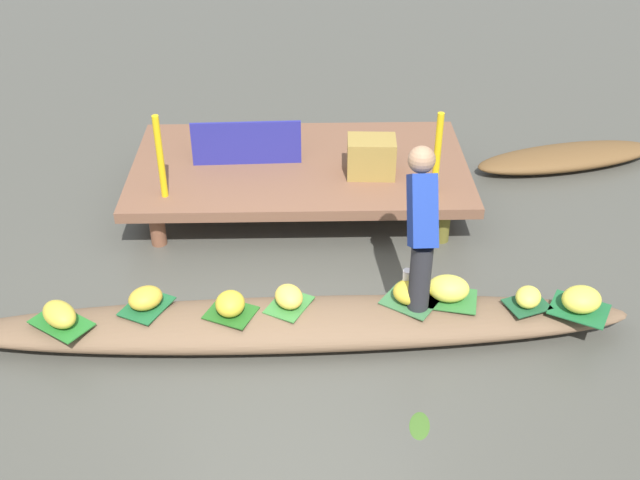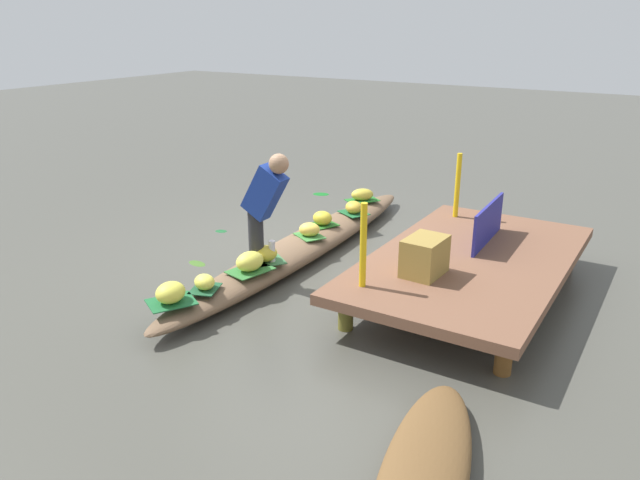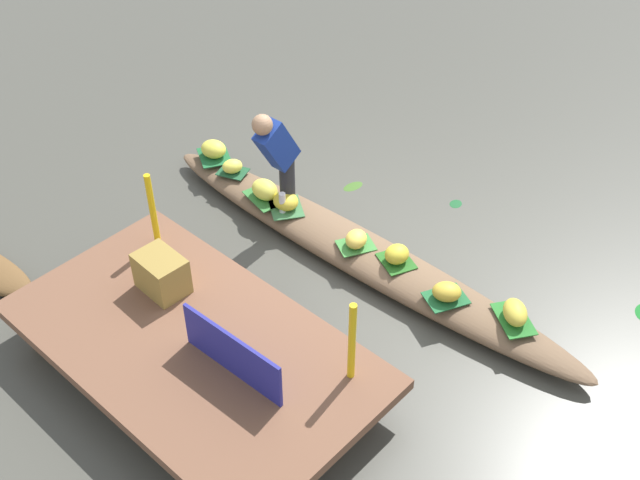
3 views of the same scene
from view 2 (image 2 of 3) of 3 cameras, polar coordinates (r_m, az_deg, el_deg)
The scene contains 29 objects.
canal_water at distance 7.38m, azimuth -1.54°, elevation -1.51°, with size 40.00×40.00×0.00m, color #4B4A42.
dock_platform at distance 6.39m, azimuth 13.74°, elevation -2.02°, with size 3.20×1.80×0.43m.
vendor_boat at distance 7.34m, azimuth -1.55°, elevation -0.57°, with size 5.14×0.60×0.26m, color brown.
moored_boat at distance 4.00m, azimuth 9.55°, elevation -20.78°, with size 2.02×0.53×0.20m, color brown.
leaf_mat_0 at distance 5.98m, azimuth -10.58°, elevation -4.45°, with size 0.31×0.24×0.01m, color #1D512F.
banana_bunch_0 at distance 5.95m, azimuth -10.62°, elevation -3.83°, with size 0.22×0.19×0.14m, color #F5E552.
leaf_mat_1 at distance 7.28m, azimuth -0.98°, elevation 0.39°, with size 0.35×0.27×0.01m, color #3B8138.
banana_bunch_1 at distance 7.26m, azimuth -0.98°, elevation 0.98°, with size 0.25×0.20×0.16m, color #F9D04E.
leaf_mat_2 at distance 8.74m, azimuth 3.92°, elevation 3.69°, with size 0.44×0.27×0.01m, color #257128.
banana_bunch_2 at distance 8.72m, azimuth 3.93°, elevation 4.22°, with size 0.32×0.21×0.17m, color gold.
leaf_mat_3 at distance 8.16m, azimuth 3.13°, elevation 2.52°, with size 0.37×0.29×0.01m, color #1C5E30.
banana_bunch_3 at distance 8.14m, azimuth 3.14°, elevation 3.05°, with size 0.26×0.22×0.16m, color gold.
leaf_mat_4 at distance 6.34m, azimuth -6.47°, elevation -2.79°, with size 0.44×0.31×0.01m, color #337634.
banana_bunch_4 at distance 6.30m, azimuth -6.50°, elevation -1.97°, with size 0.32×0.24×0.20m, color #EFE451.
leaf_mat_5 at distance 5.78m, azimuth -13.57°, elevation -5.58°, with size 0.41×0.33×0.01m, color #1C6233.
banana_bunch_5 at distance 5.74m, azimuth -13.65°, elevation -4.74°, with size 0.30×0.25×0.19m, color #E8DC49.
leaf_mat_6 at distance 7.67m, azimuth 0.23°, elevation 1.42°, with size 0.34×0.28×0.01m, color #24611E.
banana_bunch_6 at distance 7.65m, azimuth 0.23°, elevation 2.04°, with size 0.25×0.22×0.18m, color gold.
leaf_mat_7 at distance 6.56m, azimuth -5.09°, elevation -1.94°, with size 0.38×0.32×0.01m, color #386E3F.
banana_bunch_7 at distance 6.53m, azimuth -5.11°, elevation -1.26°, with size 0.27×0.25×0.17m, color gold.
vendor_person at distance 6.28m, azimuth -5.16°, elevation 3.60°, with size 0.20×0.53×1.19m.
water_bottle at distance 6.49m, azimuth -4.45°, elevation -1.07°, with size 0.07×0.07×0.24m, color silver.
market_banner at distance 6.75m, azimuth 15.27°, elevation 1.50°, with size 1.03×0.03×0.43m, color navy.
railing_post_west at distance 7.52m, azimuth 12.59°, elevation 4.94°, with size 0.06×0.06×0.77m, color yellow.
railing_post_east at distance 5.40m, azimuth 4.02°, elevation -0.50°, with size 0.06×0.06×0.77m, color yellow.
produce_crate at distance 5.79m, azimuth 9.65°, elevation -1.49°, with size 0.44×0.32×0.36m, color olive.
drifting_plant_0 at distance 7.30m, azimuth -11.28°, elevation -2.12°, with size 0.25×0.14×0.01m, color #3E6724.
drifting_plant_1 at distance 9.99m, azimuth 0.09°, elevation 4.27°, with size 0.26×0.20×0.01m, color #156C22.
drifting_plant_2 at distance 8.34m, azimuth -9.13°, elevation 0.83°, with size 0.16×0.13×0.01m, color #1A562A.
Camera 2 is at (5.75, 3.76, 2.69)m, focal length 34.64 mm.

